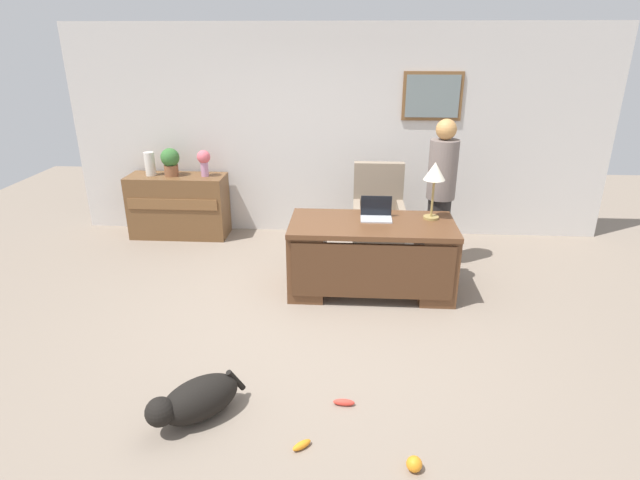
% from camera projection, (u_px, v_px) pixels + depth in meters
% --- Properties ---
extents(ground_plane, '(12.00, 12.00, 0.00)m').
position_uv_depth(ground_plane, '(326.00, 326.00, 4.78)').
color(ground_plane, gray).
extents(back_wall, '(7.00, 0.16, 2.70)m').
position_uv_depth(back_wall, '(338.00, 133.00, 6.69)').
color(back_wall, silver).
rests_on(back_wall, ground_plane).
extents(desk, '(1.68, 0.82, 0.76)m').
position_uv_depth(desk, '(371.00, 255.00, 5.31)').
color(desk, brown).
rests_on(desk, ground_plane).
extents(credenza, '(1.27, 0.50, 0.83)m').
position_uv_depth(credenza, '(179.00, 206.00, 6.84)').
color(credenza, brown).
rests_on(credenza, ground_plane).
extents(armchair, '(0.60, 0.59, 1.12)m').
position_uv_depth(armchair, '(378.00, 216.00, 6.19)').
color(armchair, gray).
rests_on(armchair, ground_plane).
extents(person_standing, '(0.32, 0.32, 1.70)m').
position_uv_depth(person_standing, '(441.00, 193.00, 5.78)').
color(person_standing, '#262323').
rests_on(person_standing, ground_plane).
extents(dog_lying, '(0.63, 0.61, 0.30)m').
position_uv_depth(dog_lying, '(195.00, 400.00, 3.58)').
color(dog_lying, black).
rests_on(dog_lying, ground_plane).
extents(laptop, '(0.32, 0.22, 0.22)m').
position_uv_depth(laptop, '(376.00, 213.00, 5.30)').
color(laptop, '#B2B5BA').
rests_on(laptop, desk).
extents(desk_lamp, '(0.22, 0.22, 0.59)m').
position_uv_depth(desk_lamp, '(435.00, 175.00, 5.15)').
color(desk_lamp, '#9E8447').
rests_on(desk_lamp, desk).
extents(vase_with_flowers, '(0.17, 0.17, 0.34)m').
position_uv_depth(vase_with_flowers, '(204.00, 160.00, 6.59)').
color(vase_with_flowers, '#C58AB4').
rests_on(vase_with_flowers, credenza).
extents(vase_empty, '(0.13, 0.13, 0.30)m').
position_uv_depth(vase_empty, '(150.00, 164.00, 6.65)').
color(vase_empty, silver).
rests_on(vase_empty, credenza).
extents(potted_plant, '(0.24, 0.24, 0.36)m').
position_uv_depth(potted_plant, '(170.00, 161.00, 6.62)').
color(potted_plant, brown).
rests_on(potted_plant, credenza).
extents(dog_toy_ball, '(0.10, 0.10, 0.10)m').
position_uv_depth(dog_toy_ball, '(414.00, 464.00, 3.18)').
color(dog_toy_ball, orange).
rests_on(dog_toy_ball, ground_plane).
extents(dog_toy_bone, '(0.16, 0.06, 0.05)m').
position_uv_depth(dog_toy_bone, '(344.00, 402.00, 3.75)').
color(dog_toy_bone, '#E53F33').
rests_on(dog_toy_bone, ground_plane).
extents(dog_toy_plush, '(0.14, 0.13, 0.05)m').
position_uv_depth(dog_toy_plush, '(302.00, 445.00, 3.36)').
color(dog_toy_plush, orange).
rests_on(dog_toy_plush, ground_plane).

